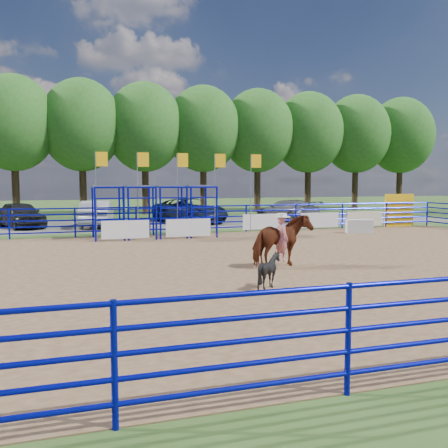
{
  "coord_description": "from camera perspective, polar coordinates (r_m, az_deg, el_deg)",
  "views": [
    {
      "loc": [
        -6.49,
        -15.56,
        2.82
      ],
      "look_at": [
        -1.17,
        1.0,
        1.3
      ],
      "focal_mm": 40.0,
      "sensor_mm": 36.0,
      "label": 1
    }
  ],
  "objects": [
    {
      "name": "calf",
      "position": [
        13.08,
        5.19,
        -5.31
      ],
      "size": [
        0.9,
        0.81,
        0.93
      ],
      "primitive_type": "imported",
      "rotation": [
        0.0,
        0.0,
        1.5
      ],
      "color": "black",
      "rests_on": "arena_dirt"
    },
    {
      "name": "treeline",
      "position": [
        42.32,
        -9.07,
        11.33
      ],
      "size": [
        56.4,
        6.4,
        11.24
      ],
      "color": "#3F2B19",
      "rests_on": "ground"
    },
    {
      "name": "gravel_strip",
      "position": [
        33.32,
        -6.52,
        0.12
      ],
      "size": [
        40.0,
        10.0,
        0.01
      ],
      "primitive_type": "cube",
      "color": "slate",
      "rests_on": "ground"
    },
    {
      "name": "chute_assembly",
      "position": [
        24.87,
        -7.15,
        1.36
      ],
      "size": [
        19.32,
        2.41,
        4.2
      ],
      "color": "#070BA7",
      "rests_on": "ground"
    },
    {
      "name": "announcer_table",
      "position": [
        27.53,
        15.2,
        -0.26
      ],
      "size": [
        1.49,
        1.06,
        0.72
      ],
      "primitive_type": "cube",
      "rotation": [
        0.0,
        0.0,
        -0.35
      ],
      "color": "white",
      "rests_on": "arena_dirt"
    },
    {
      "name": "car_a",
      "position": [
        32.07,
        -22.21,
        1.0
      ],
      "size": [
        3.47,
        4.96,
        1.57
      ],
      "primitive_type": "imported",
      "rotation": [
        0.0,
        0.0,
        0.39
      ],
      "color": "black",
      "rests_on": "gravel_strip"
    },
    {
      "name": "horse_and_rider",
      "position": [
        16.21,
        6.61,
        -1.67
      ],
      "size": [
        2.19,
        1.45,
        2.47
      ],
      "color": "#5E2712",
      "rests_on": "arena_dirt"
    },
    {
      "name": "ground",
      "position": [
        17.09,
        4.77,
        -4.52
      ],
      "size": [
        120.0,
        120.0,
        0.0
      ],
      "primitive_type": "plane",
      "color": "#436327",
      "rests_on": "ground"
    },
    {
      "name": "car_b",
      "position": [
        31.26,
        -14.32,
        1.15
      ],
      "size": [
        2.44,
        5.06,
        1.6
      ],
      "primitive_type": "imported",
      "rotation": [
        0.0,
        0.0,
        2.98
      ],
      "color": "gray",
      "rests_on": "gravel_strip"
    },
    {
      "name": "car_d",
      "position": [
        34.93,
        7.2,
        1.57
      ],
      "size": [
        3.59,
        5.52,
        1.49
      ],
      "primitive_type": "imported",
      "rotation": [
        0.0,
        0.0,
        3.46
      ],
      "color": "#5C5C5F",
      "rests_on": "gravel_strip"
    },
    {
      "name": "arena_dirt",
      "position": [
        17.09,
        4.77,
        -4.49
      ],
      "size": [
        30.0,
        20.0,
        0.02
      ],
      "primitive_type": "cube",
      "color": "#8D6846",
      "rests_on": "ground"
    },
    {
      "name": "car_c",
      "position": [
        33.53,
        -3.9,
        1.57
      ],
      "size": [
        4.86,
        6.42,
        1.62
      ],
      "primitive_type": "imported",
      "rotation": [
        0.0,
        0.0,
        0.43
      ],
      "color": "#141A32",
      "rests_on": "gravel_strip"
    },
    {
      "name": "perimeter_fence",
      "position": [
        16.98,
        4.79,
        -2.02
      ],
      "size": [
        30.1,
        20.1,
        1.5
      ],
      "color": "#070BA7",
      "rests_on": "ground"
    }
  ]
}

